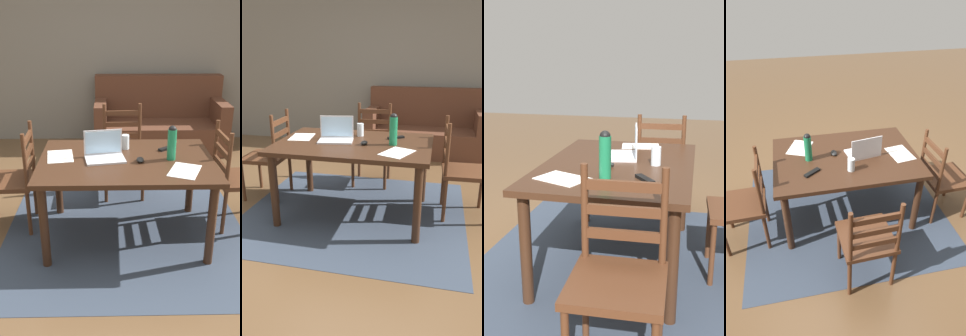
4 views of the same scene
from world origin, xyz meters
The scene contains 15 objects.
ground_plane centered at (0.00, 0.00, 0.00)m, with size 14.00×14.00×0.00m, color brown.
area_rug centered at (0.00, 0.00, 0.00)m, with size 2.15×1.98×0.01m, color #333D4C.
wall_back centered at (0.00, 2.79, 1.35)m, with size 8.00×0.12×2.70m, color slate.
dining_table centered at (0.00, 0.00, 0.64)m, with size 1.44×1.00×0.73m.
chair_left_far centered at (-1.01, 0.20, 0.46)m, with size 0.46×0.46×0.95m.
chair_right_far centered at (1.01, 0.20, 0.46)m, with size 0.46×0.46×0.95m.
chair_far_head centered at (0.00, 0.87, 0.46)m, with size 0.46×0.46×0.95m.
couch centered at (0.55, 2.32, 0.36)m, with size 1.80×0.80×1.00m.
laptop centered at (-0.18, 0.03, 0.79)m, with size 0.35×0.27×0.23m.
water_bottle centered at (0.37, -0.01, 0.88)m, with size 0.07×0.07×0.29m.
drinking_glass centered at (0.00, 0.25, 0.80)m, with size 0.07×0.07×0.13m, color silver.
computer_mouse centered at (0.11, -0.06, 0.75)m, with size 0.06×0.10×0.03m, color black.
tv_remote centered at (0.36, 0.23, 0.74)m, with size 0.04×0.17×0.02m, color black.
paper_stack_left centered at (0.44, -0.26, 0.73)m, with size 0.21×0.30×0.00m, color white.
paper_stack_right centered at (-0.56, 0.07, 0.73)m, with size 0.21×0.30×0.00m, color white.
Camera 2 is at (0.76, -2.94, 1.54)m, focal length 35.72 mm.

